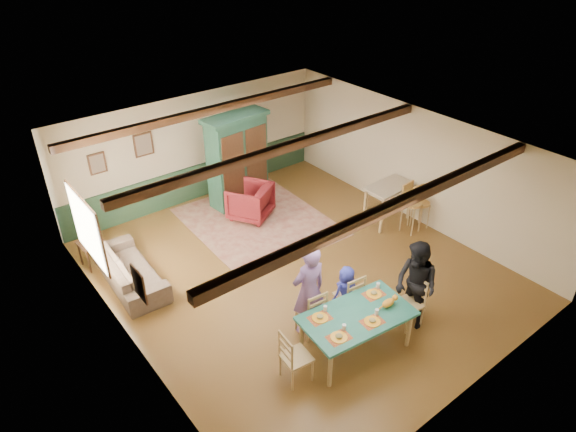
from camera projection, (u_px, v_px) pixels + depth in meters
floor at (297, 270)px, 10.61m from camera, size 8.00×8.00×0.00m
wall_back at (195, 148)px, 12.59m from camera, size 7.00×0.02×2.70m
wall_left at (125, 286)px, 8.06m from camera, size 0.02×8.00×2.70m
wall_right at (416, 165)px, 11.75m from camera, size 0.02×8.00×2.70m
ceiling at (299, 150)px, 9.20m from camera, size 7.00×8.00×0.02m
wainscot_back at (199, 181)px, 13.04m from camera, size 6.95×0.03×0.90m
ceiling_beam_front at (395, 205)px, 7.70m from camera, size 6.95×0.16×0.16m
ceiling_beam_mid at (285, 148)px, 9.51m from camera, size 6.95×0.16×0.16m
ceiling_beam_back at (212, 110)px, 11.26m from camera, size 6.95×0.16×0.16m
window_left at (86, 228)px, 9.11m from camera, size 0.06×1.60×1.30m
picture_left_wall at (139, 284)px, 7.46m from camera, size 0.04×0.42×0.52m
picture_back_a at (144, 145)px, 11.65m from camera, size 0.45×0.04×0.55m
picture_back_b at (97, 164)px, 11.14m from camera, size 0.38×0.04×0.48m
dining_table at (356, 332)px, 8.54m from camera, size 1.94×1.22×0.77m
dining_chair_far_left at (311, 311)px, 8.83m from camera, size 0.48×0.49×0.97m
dining_chair_far_right at (349, 295)px, 9.20m from camera, size 0.48×0.49×0.97m
dining_chair_end_left at (296, 356)px, 7.96m from camera, size 0.49×0.48×0.97m
dining_chair_end_right at (409, 303)px, 9.01m from camera, size 0.49×0.48×0.97m
person_man at (309, 291)px, 8.69m from camera, size 0.68×0.49×1.76m
person_woman at (416, 285)px, 8.87m from camera, size 0.72×0.88×1.68m
person_child at (346, 291)px, 9.24m from camera, size 0.53×0.38×1.03m
cat at (388, 302)px, 8.47m from camera, size 0.38×0.18×0.18m
place_setting_near_left at (339, 335)px, 7.87m from camera, size 0.44×0.35×0.11m
place_setting_near_center at (373, 319)px, 8.17m from camera, size 0.44×0.35×0.11m
place_setting_far_left at (320, 316)px, 8.24m from camera, size 0.44×0.35×0.11m
place_setting_far_right at (374, 292)px, 8.74m from camera, size 0.44×0.35×0.11m
area_rug at (258, 222)px, 12.20m from camera, size 3.10×3.63×0.01m
armoire at (237, 160)px, 12.49m from camera, size 1.68×0.81×2.29m
armchair at (250, 201)px, 12.20m from camera, size 1.26×1.27×0.85m
sofa at (130, 269)px, 10.11m from camera, size 0.94×2.19×0.63m
end_table at (93, 253)px, 10.62m from camera, size 0.52×0.52×0.58m
table_lamp at (88, 231)px, 10.33m from camera, size 0.33×0.33×0.53m
counter_table at (388, 204)px, 12.00m from camera, size 1.17×0.71×0.95m
bar_stool_left at (412, 209)px, 11.58m from camera, size 0.47×0.50×1.18m
bar_stool_right at (421, 208)px, 11.75m from camera, size 0.41×0.44×1.03m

